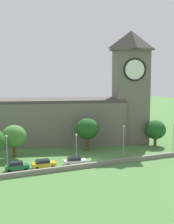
{
  "coord_description": "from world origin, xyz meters",
  "views": [
    {
      "loc": [
        -32.77,
        -68.89,
        21.2
      ],
      "look_at": [
        1.38,
        6.49,
        9.6
      ],
      "focal_mm": 57.95,
      "sensor_mm": 36.0,
      "label": 1
    }
  ],
  "objects_px": {
    "streetlamp_central": "(124,136)",
    "church": "(85,109)",
    "tree_churchyard": "(14,136)",
    "tree_riverside_east": "(155,130)",
    "car_green": "(17,166)",
    "streetlamp_east_mid": "(174,131)",
    "streetlamp_west_end": "(7,146)",
    "car_yellow": "(44,164)",
    "car_white": "(75,161)",
    "streetlamp_west_mid": "(76,143)",
    "tree_by_tower": "(87,129)"
  },
  "relations": [
    {
      "from": "car_green",
      "to": "streetlamp_east_mid",
      "type": "xyz_separation_m",
      "value": [
        39.13,
        2.07,
        3.46
      ]
    },
    {
      "from": "streetlamp_east_mid",
      "to": "car_green",
      "type": "bearing_deg",
      "value": -176.97
    },
    {
      "from": "car_green",
      "to": "car_white",
      "type": "height_order",
      "value": "car_green"
    },
    {
      "from": "car_green",
      "to": "streetlamp_west_mid",
      "type": "relative_size",
      "value": 0.8
    },
    {
      "from": "streetlamp_west_mid",
      "to": "car_green",
      "type": "bearing_deg",
      "value": -175.48
    },
    {
      "from": "tree_churchyard",
      "to": "tree_by_tower",
      "type": "relative_size",
      "value": 0.93
    },
    {
      "from": "streetlamp_east_mid",
      "to": "tree_churchyard",
      "type": "height_order",
      "value": "tree_churchyard"
    },
    {
      "from": "streetlamp_east_mid",
      "to": "tree_riverside_east",
      "type": "height_order",
      "value": "tree_riverside_east"
    },
    {
      "from": "streetlamp_west_end",
      "to": "streetlamp_central",
      "type": "bearing_deg",
      "value": -2.55
    },
    {
      "from": "streetlamp_central",
      "to": "tree_by_tower",
      "type": "xyz_separation_m",
      "value": [
        -4.97,
        8.59,
        0.49
      ]
    },
    {
      "from": "streetlamp_west_end",
      "to": "tree_churchyard",
      "type": "xyz_separation_m",
      "value": [
        3.4,
        8.45,
        0.16
      ]
    },
    {
      "from": "church",
      "to": "streetlamp_west_mid",
      "type": "bearing_deg",
      "value": -119.32
    },
    {
      "from": "car_green",
      "to": "car_yellow",
      "type": "height_order",
      "value": "car_green"
    },
    {
      "from": "church",
      "to": "tree_riverside_east",
      "type": "bearing_deg",
      "value": -35.38
    },
    {
      "from": "church",
      "to": "tree_churchyard",
      "type": "height_order",
      "value": "church"
    },
    {
      "from": "streetlamp_central",
      "to": "tree_by_tower",
      "type": "distance_m",
      "value": 9.94
    },
    {
      "from": "car_yellow",
      "to": "streetlamp_central",
      "type": "height_order",
      "value": "streetlamp_central"
    },
    {
      "from": "car_white",
      "to": "streetlamp_east_mid",
      "type": "bearing_deg",
      "value": 6.23
    },
    {
      "from": "tree_by_tower",
      "to": "streetlamp_central",
      "type": "bearing_deg",
      "value": -59.94
    },
    {
      "from": "car_green",
      "to": "tree_by_tower",
      "type": "distance_m",
      "value": 21.75
    },
    {
      "from": "car_yellow",
      "to": "tree_riverside_east",
      "type": "height_order",
      "value": "tree_riverside_east"
    },
    {
      "from": "car_green",
      "to": "tree_churchyard",
      "type": "relative_size",
      "value": 0.66
    },
    {
      "from": "streetlamp_central",
      "to": "tree_churchyard",
      "type": "distance_m",
      "value": 24.31
    },
    {
      "from": "church",
      "to": "car_white",
      "type": "height_order",
      "value": "church"
    },
    {
      "from": "streetlamp_west_end",
      "to": "streetlamp_west_mid",
      "type": "xyz_separation_m",
      "value": [
        14.54,
        -0.63,
        -0.53
      ]
    },
    {
      "from": "tree_churchyard",
      "to": "tree_riverside_east",
      "type": "bearing_deg",
      "value": -5.43
    },
    {
      "from": "church",
      "to": "streetlamp_west_end",
      "type": "xyz_separation_m",
      "value": [
        -23.7,
        -15.69,
        -4.35
      ]
    },
    {
      "from": "car_white",
      "to": "streetlamp_east_mid",
      "type": "relative_size",
      "value": 0.76
    },
    {
      "from": "car_green",
      "to": "car_yellow",
      "type": "bearing_deg",
      "value": -3.4
    },
    {
      "from": "streetlamp_central",
      "to": "tree_riverside_east",
      "type": "bearing_deg",
      "value": 25.88
    },
    {
      "from": "streetlamp_west_mid",
      "to": "streetlamp_west_end",
      "type": "bearing_deg",
      "value": 177.51
    },
    {
      "from": "church",
      "to": "streetlamp_central",
      "type": "height_order",
      "value": "church"
    },
    {
      "from": "streetlamp_east_mid",
      "to": "tree_by_tower",
      "type": "relative_size",
      "value": 0.83
    },
    {
      "from": "streetlamp_west_end",
      "to": "tree_churchyard",
      "type": "height_order",
      "value": "tree_churchyard"
    },
    {
      "from": "streetlamp_west_mid",
      "to": "streetlamp_east_mid",
      "type": "xyz_separation_m",
      "value": [
        26.08,
        1.04,
        0.26
      ]
    },
    {
      "from": "church",
      "to": "car_green",
      "type": "height_order",
      "value": "church"
    },
    {
      "from": "car_green",
      "to": "tree_riverside_east",
      "type": "height_order",
      "value": "tree_riverside_east"
    },
    {
      "from": "car_white",
      "to": "streetlamp_west_mid",
      "type": "distance_m",
      "value": 4.0
    },
    {
      "from": "streetlamp_central",
      "to": "church",
      "type": "bearing_deg",
      "value": 96.88
    },
    {
      "from": "church",
      "to": "car_green",
      "type": "bearing_deg",
      "value": -142.0
    },
    {
      "from": "church",
      "to": "streetlamp_east_mid",
      "type": "xyz_separation_m",
      "value": [
        16.92,
        -15.28,
        -4.62
      ]
    },
    {
      "from": "tree_churchyard",
      "to": "tree_by_tower",
      "type": "height_order",
      "value": "tree_by_tower"
    },
    {
      "from": "car_green",
      "to": "streetlamp_east_mid",
      "type": "bearing_deg",
      "value": 3.03
    },
    {
      "from": "church",
      "to": "streetlamp_west_mid",
      "type": "height_order",
      "value": "church"
    },
    {
      "from": "car_yellow",
      "to": "car_white",
      "type": "bearing_deg",
      "value": -5.13
    },
    {
      "from": "car_yellow",
      "to": "church",
      "type": "bearing_deg",
      "value": 46.31
    },
    {
      "from": "church",
      "to": "car_yellow",
      "type": "xyz_separation_m",
      "value": [
        -16.88,
        -17.67,
        -8.13
      ]
    },
    {
      "from": "church",
      "to": "car_green",
      "type": "xyz_separation_m",
      "value": [
        -22.21,
        -17.35,
        -8.08
      ]
    },
    {
      "from": "car_green",
      "to": "streetlamp_east_mid",
      "type": "distance_m",
      "value": 39.33
    },
    {
      "from": "car_white",
      "to": "streetlamp_central",
      "type": "bearing_deg",
      "value": 6.54
    }
  ]
}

